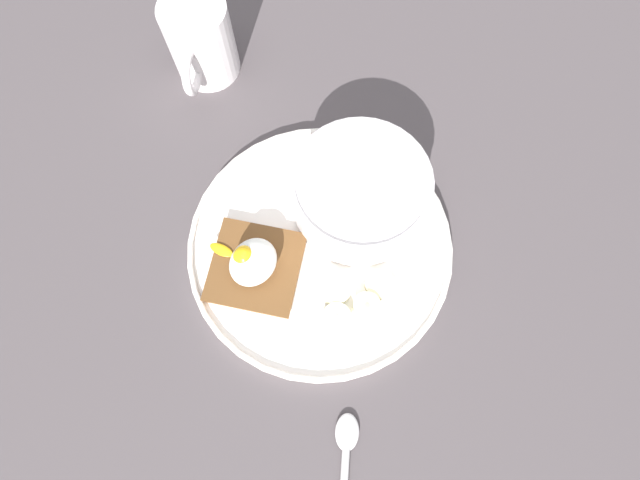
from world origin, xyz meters
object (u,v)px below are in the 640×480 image
object	(u,v)px
oatmeal_bowl	(359,193)
coffee_mug	(200,41)
banana_slice_left	(367,306)
banana_slice_right	(336,317)
spoon	(346,455)
poached_egg	(252,261)
banana_slice_front	(335,288)
toast_slice	(256,267)
banana_slice_back	(381,283)

from	to	relation	value
oatmeal_bowl	coffee_mug	size ratio (longest dim) A/B	1.37
banana_slice_left	banana_slice_right	bearing A→B (deg)	145.03
oatmeal_bowl	spoon	distance (cm)	26.63
poached_egg	banana_slice_front	bearing A→B (deg)	-70.19
poached_egg	spoon	bearing A→B (deg)	-117.80
banana_slice_front	banana_slice_left	world-z (taller)	same
toast_slice	banana_slice_right	world-z (taller)	banana_slice_right
poached_egg	banana_slice_left	size ratio (longest dim) A/B	1.96
banana_slice_front	banana_slice_back	distance (cm)	4.92
toast_slice	banana_slice_right	bearing A→B (deg)	-86.81
poached_egg	oatmeal_bowl	bearing A→B (deg)	-21.60
banana_slice_back	spoon	world-z (taller)	banana_slice_back
toast_slice	spoon	size ratio (longest dim) A/B	1.26
poached_egg	banana_slice_front	size ratio (longest dim) A/B	1.64
poached_egg	toast_slice	bearing A→B (deg)	-80.54
banana_slice_left	banana_slice_back	xyz separation A→B (cm)	(3.01, 0.20, -0.15)
toast_slice	oatmeal_bowl	bearing A→B (deg)	-21.01
banana_slice_front	oatmeal_bowl	bearing A→B (deg)	20.17
banana_slice_front	banana_slice_right	distance (cm)	3.08
banana_slice_left	coffee_mug	size ratio (longest dim) A/B	0.37
toast_slice	poached_egg	size ratio (longest dim) A/B	1.59
coffee_mug	spoon	size ratio (longest dim) A/B	1.09
banana_slice_back	coffee_mug	world-z (taller)	coffee_mug
banana_slice_front	poached_egg	bearing A→B (deg)	109.81
banana_slice_left	spoon	world-z (taller)	banana_slice_left
oatmeal_bowl	toast_slice	distance (cm)	13.74
spoon	oatmeal_bowl	bearing A→B (deg)	31.43
oatmeal_bowl	coffee_mug	world-z (taller)	coffee_mug
oatmeal_bowl	toast_slice	xyz separation A→B (cm)	(-12.58, 4.83, -2.69)
toast_slice	banana_slice_left	world-z (taller)	banana_slice_left
toast_slice	banana_slice_right	size ratio (longest dim) A/B	3.21
poached_egg	spoon	distance (cm)	21.44
spoon	banana_slice_right	bearing A→B (deg)	38.70
banana_slice_left	spoon	bearing A→B (deg)	-154.19
toast_slice	banana_slice_front	world-z (taller)	banana_slice_front
banana_slice_left	banana_slice_right	distance (cm)	3.43
banana_slice_front	spoon	xyz separation A→B (cm)	(-12.93, -10.23, -1.22)
oatmeal_bowl	banana_slice_left	xyz separation A→B (cm)	(-9.20, -7.31, -2.67)
poached_egg	banana_slice_left	distance (cm)	12.95
oatmeal_bowl	banana_slice_right	size ratio (longest dim) A/B	3.79
banana_slice_back	banana_slice_front	bearing A→B (deg)	132.85
oatmeal_bowl	banana_slice_front	world-z (taller)	oatmeal_bowl
banana_slice_right	spoon	size ratio (longest dim) A/B	0.39
banana_slice_right	banana_slice_back	bearing A→B (deg)	-16.87
banana_slice_back	spoon	xyz separation A→B (cm)	(-16.28, -6.62, -1.09)
banana_slice_left	banana_slice_back	bearing A→B (deg)	3.81
poached_egg	banana_slice_left	world-z (taller)	poached_egg
poached_egg	banana_slice_right	size ratio (longest dim) A/B	2.01
oatmeal_bowl	coffee_mug	bearing A→B (deg)	78.81
coffee_mug	banana_slice_back	bearing A→B (deg)	-108.89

